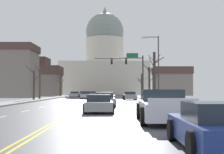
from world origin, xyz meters
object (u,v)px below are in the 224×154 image
at_px(sedan_oncoming_02, 93,94).
at_px(pedestrian_00, 158,93).
at_px(sedan_near_00, 130,96).
at_px(pickup_truck_near_05, 164,107).
at_px(sedan_near_02, 106,98).
at_px(sedan_oncoming_03, 84,93).
at_px(sedan_oncoming_01, 75,94).
at_px(sedan_near_01, 108,97).
at_px(sedan_oncoming_00, 87,95).
at_px(signal_gantry, 130,66).
at_px(sedan_near_03, 105,100).
at_px(sedan_near_06, 218,128).
at_px(street_lamp_right, 157,63).
at_px(sedan_near_04, 99,104).

distance_m(sedan_oncoming_02, pedestrian_00, 37.86).
height_order(sedan_near_00, pickup_truck_near_05, pickup_truck_near_05).
bearing_deg(sedan_near_02, sedan_near_00, 75.27).
distance_m(sedan_near_02, sedan_oncoming_03, 51.26).
xyz_separation_m(pickup_truck_near_05, sedan_oncoming_01, (-10.21, 51.46, -0.14)).
xyz_separation_m(sedan_near_01, sedan_oncoming_00, (-3.94, 15.54, -0.01)).
bearing_deg(signal_gantry, sedan_near_00, -93.48).
relative_size(sedan_near_02, sedan_oncoming_00, 1.02).
xyz_separation_m(sedan_near_01, sedan_oncoming_03, (-7.13, 44.90, -0.04)).
bearing_deg(sedan_near_00, sedan_oncoming_02, 104.74).
height_order(sedan_near_03, sedan_oncoming_00, sedan_oncoming_00).
xyz_separation_m(signal_gantry, sedan_near_03, (-3.57, -22.61, -4.77)).
relative_size(sedan_near_01, sedan_oncoming_03, 1.02).
relative_size(sedan_near_01, pedestrian_00, 2.75).
bearing_deg(sedan_oncoming_03, sedan_oncoming_02, -73.53).
relative_size(sedan_oncoming_00, pedestrian_00, 2.76).
xyz_separation_m(sedan_near_02, sedan_oncoming_00, (-3.85, 21.42, -0.01)).
distance_m(sedan_near_06, sedan_oncoming_01, 59.27).
bearing_deg(street_lamp_right, sedan_near_03, -122.59).
bearing_deg(pickup_truck_near_05, sedan_oncoming_00, 99.55).
bearing_deg(sedan_oncoming_01, street_lamp_right, -64.92).
bearing_deg(street_lamp_right, sedan_near_02, -150.17).
xyz_separation_m(sedan_near_00, sedan_near_01, (-3.24, -6.80, -0.00)).
bearing_deg(sedan_near_02, pedestrian_00, 31.48).
xyz_separation_m(sedan_near_03, sedan_oncoming_02, (-3.93, 46.29, -0.02)).
bearing_deg(signal_gantry, sedan_near_01, -107.97).
bearing_deg(sedan_oncoming_00, sedan_near_01, -75.76).
bearing_deg(pedestrian_00, sedan_oncoming_02, 105.56).
bearing_deg(sedan_oncoming_03, pedestrian_00, -74.24).
relative_size(street_lamp_right, sedan_near_01, 1.71).
bearing_deg(pickup_truck_near_05, sedan_near_06, -88.18).
xyz_separation_m(signal_gantry, pedestrian_00, (2.65, -12.79, -4.27)).
height_order(pickup_truck_near_05, sedan_near_06, pickup_truck_near_05).
bearing_deg(sedan_oncoming_01, sedan_oncoming_03, 89.75).
distance_m(signal_gantry, street_lamp_right, 13.37).
bearing_deg(sedan_near_01, sedan_near_02, -90.93).
relative_size(sedan_near_03, pickup_truck_near_05, 0.82).
xyz_separation_m(signal_gantry, pickup_truck_near_05, (-0.48, -36.44, -4.65)).
bearing_deg(sedan_near_03, pickup_truck_near_05, -77.39).
bearing_deg(sedan_oncoming_00, sedan_near_03, -82.01).
bearing_deg(pedestrian_00, street_lamp_right, -116.20).
height_order(sedan_near_02, sedan_oncoming_01, sedan_near_02).
height_order(sedan_near_04, sedan_oncoming_03, sedan_near_04).
bearing_deg(sedan_oncoming_00, sedan_oncoming_02, 90.24).
height_order(sedan_near_03, sedan_near_06, sedan_near_03).
distance_m(sedan_near_04, pickup_truck_near_05, 7.25).
xyz_separation_m(sedan_oncoming_00, sedan_oncoming_01, (-3.26, 10.20, -0.03)).
height_order(signal_gantry, sedan_near_00, signal_gantry).
distance_m(sedan_near_04, sedan_oncoming_00, 34.98).
xyz_separation_m(sedan_near_01, pedestrian_00, (6.13, -2.06, 0.49)).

